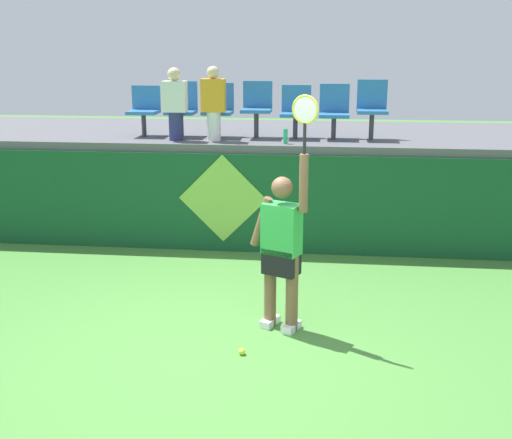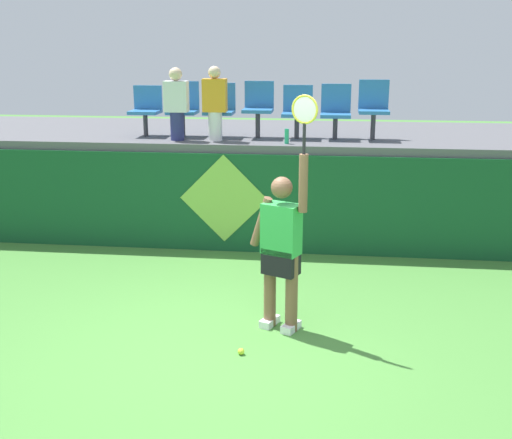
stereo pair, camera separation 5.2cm
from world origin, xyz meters
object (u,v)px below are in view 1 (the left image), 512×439
Objects in this scene: tennis_ball at (242,351)px; stadium_chair_1 at (182,107)px; tennis_player at (282,245)px; stadium_chair_5 at (334,109)px; stadium_chair_6 at (372,106)px; spectator_1 at (175,103)px; stadium_chair_0 at (144,108)px; stadium_chair_2 at (218,107)px; stadium_chair_4 at (296,109)px; spectator_0 at (213,103)px; water_bottle at (285,136)px; stadium_chair_3 at (257,106)px.

stadium_chair_1 is (-1.44, 4.01, 1.96)m from tennis_ball.
tennis_player is 3.01× the size of stadium_chair_1.
stadium_chair_5 is at bearing 81.17° from tennis_player.
tennis_ball is 0.08× the size of stadium_chair_6.
tennis_player is at bearing -107.71° from stadium_chair_6.
stadium_chair_0 is at bearing 143.69° from spectator_1.
stadium_chair_1 is 2.30m from stadium_chair_5.
stadium_chair_6 is at bearing -0.09° from stadium_chair_5.
stadium_chair_2 is 0.77× the size of spectator_1.
stadium_chair_1 reaches higher than stadium_chair_5.
stadium_chair_0 is 0.97× the size of stadium_chair_4.
spectator_0 is (-1.17, -0.41, 0.12)m from stadium_chair_4.
stadium_chair_6 reaches higher than stadium_chair_1.
stadium_chair_5 is (1.74, 0.00, -0.01)m from stadium_chair_2.
stadium_chair_5 reaches higher than tennis_ball.
stadium_chair_6 is 0.81× the size of spectator_0.
stadium_chair_6 is at bearing 0.03° from stadium_chair_2.
spectator_0 reaches higher than stadium_chair_5.
stadium_chair_4 is at bearing -0.10° from stadium_chair_1.
tennis_player reaches higher than water_bottle.
stadium_chair_3 is at bearing 100.55° from tennis_player.
tennis_player is 2.87m from water_bottle.
tennis_player is at bearing -62.14° from stadium_chair_1.
stadium_chair_3 is (1.15, -0.00, 0.02)m from stadium_chair_1.
spectator_0 is at bearing -36.13° from stadium_chair_1.
stadium_chair_3 is at bearing 20.48° from spectator_1.
spectator_1 reaches higher than water_bottle.
stadium_chair_0 is at bearing -179.89° from stadium_chair_3.
stadium_chair_6 is at bearing 72.29° from tennis_player.
stadium_chair_5 is at bearing 179.91° from stadium_chair_6.
stadium_chair_0 is 3.43m from stadium_chair_6.
stadium_chair_4 is (0.11, 0.58, 0.32)m from water_bottle.
tennis_ball is 0.31× the size of water_bottle.
tennis_player is at bearing -67.62° from spectator_0.
tennis_player is 11.70× the size of water_bottle.
spectator_1 is at bearing -36.31° from stadium_chair_0.
spectator_0 is 1.02× the size of spectator_1.
stadium_chair_5 reaches higher than stadium_chair_4.
stadium_chair_4 is at bearing 79.15° from water_bottle.
stadium_chair_5 is (0.68, 0.59, 0.33)m from water_bottle.
stadium_chair_0 is 0.73m from spectator_1.
stadium_chair_3 is (0.59, -0.00, 0.03)m from stadium_chair_2.
tennis_player is 3.61m from spectator_1.
stadium_chair_0 is 1.14m from stadium_chair_2.
spectator_0 reaches higher than stadium_chair_1.
stadium_chair_1 is 0.56m from stadium_chair_2.
stadium_chair_5 is 0.75× the size of spectator_0.
stadium_chair_1 is 0.99× the size of stadium_chair_3.
spectator_0 is at bearing 170.46° from water_bottle.
tennis_player reaches higher than stadium_chair_6.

